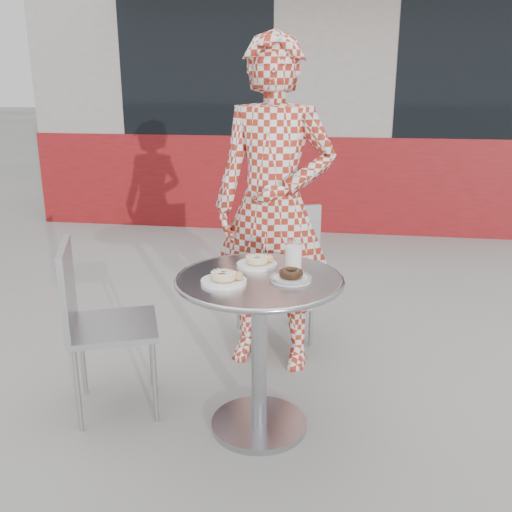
# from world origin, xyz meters

# --- Properties ---
(ground) EXTENTS (60.00, 60.00, 0.00)m
(ground) POSITION_xyz_m (0.00, 0.00, 0.00)
(ground) COLOR #9B9893
(ground) RESTS_ON ground
(storefront) EXTENTS (6.02, 4.55, 3.00)m
(storefront) POSITION_xyz_m (-0.00, 5.56, 1.49)
(storefront) COLOR gray
(storefront) RESTS_ON ground
(bistro_table) EXTENTS (0.74, 0.74, 0.74)m
(bistro_table) POSITION_xyz_m (0.00, -0.04, 0.56)
(bistro_table) COLOR #B8B8BD
(bistro_table) RESTS_ON ground
(chair_far) EXTENTS (0.56, 0.56, 0.88)m
(chair_far) POSITION_xyz_m (-0.05, 0.93, 0.27)
(chair_far) COLOR #9EA0A5
(chair_far) RESTS_ON ground
(chair_left) EXTENTS (0.53, 0.52, 0.85)m
(chair_left) POSITION_xyz_m (-0.72, 0.02, 0.26)
(chair_left) COLOR #9EA0A5
(chair_left) RESTS_ON ground
(seated_person) EXTENTS (0.70, 0.51, 1.80)m
(seated_person) POSITION_xyz_m (-0.02, 0.65, 0.90)
(seated_person) COLOR maroon
(seated_person) RESTS_ON ground
(plate_far) EXTENTS (0.19, 0.19, 0.05)m
(plate_far) POSITION_xyz_m (-0.03, 0.12, 0.76)
(plate_far) COLOR white
(plate_far) RESTS_ON bistro_table
(plate_near) EXTENTS (0.19, 0.19, 0.05)m
(plate_near) POSITION_xyz_m (-0.13, -0.13, 0.76)
(plate_near) COLOR white
(plate_near) RESTS_ON bistro_table
(plate_checker) EXTENTS (0.18, 0.18, 0.05)m
(plate_checker) POSITION_xyz_m (0.14, -0.05, 0.76)
(plate_checker) COLOR white
(plate_checker) RESTS_ON bistro_table
(milk_cup) EXTENTS (0.08, 0.08, 0.13)m
(milk_cup) POSITION_xyz_m (0.14, 0.10, 0.80)
(milk_cup) COLOR white
(milk_cup) RESTS_ON bistro_table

